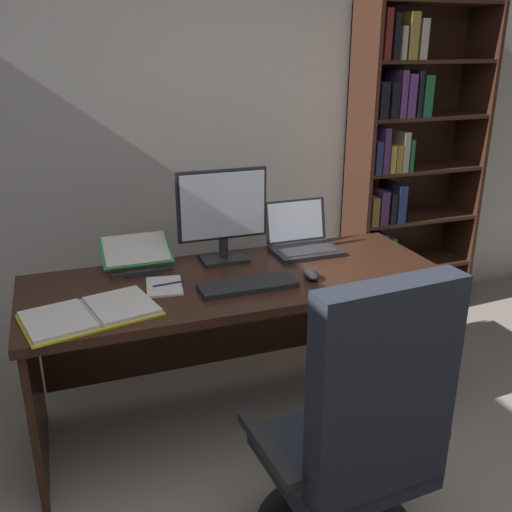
# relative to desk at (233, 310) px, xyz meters

# --- Properties ---
(wall_back) EXTENTS (5.25, 0.12, 2.66)m
(wall_back) POSITION_rel_desk_xyz_m (0.12, 0.98, 0.78)
(wall_back) COLOR beige
(wall_back) RESTS_ON ground
(desk) EXTENTS (1.89, 0.71, 0.75)m
(desk) POSITION_rel_desk_xyz_m (0.00, 0.00, 0.00)
(desk) COLOR #381E14
(desk) RESTS_ON ground
(bookshelf) EXTENTS (0.86, 0.33, 1.98)m
(bookshelf) POSITION_rel_desk_xyz_m (1.37, 0.74, 0.46)
(bookshelf) COLOR #381E14
(bookshelf) RESTS_ON ground
(office_chair) EXTENTS (0.64, 0.60, 1.12)m
(office_chair) POSITION_rel_desk_xyz_m (0.11, -1.00, -0.08)
(office_chair) COLOR #232326
(office_chair) RESTS_ON ground
(monitor) EXTENTS (0.44, 0.16, 0.45)m
(monitor) POSITION_rel_desk_xyz_m (0.00, 0.15, 0.42)
(monitor) COLOR #232326
(monitor) RESTS_ON desk
(laptop) EXTENTS (0.33, 0.29, 0.24)m
(laptop) POSITION_rel_desk_xyz_m (0.42, 0.15, 0.25)
(laptop) COLOR #232326
(laptop) RESTS_ON desk
(keyboard) EXTENTS (0.42, 0.15, 0.02)m
(keyboard) POSITION_rel_desk_xyz_m (0.00, -0.21, 0.21)
(keyboard) COLOR #232326
(keyboard) RESTS_ON desk
(computer_mouse) EXTENTS (0.06, 0.10, 0.04)m
(computer_mouse) POSITION_rel_desk_xyz_m (0.30, -0.21, 0.22)
(computer_mouse) COLOR #232326
(computer_mouse) RESTS_ON desk
(reading_stand_with_book) EXTENTS (0.32, 0.25, 0.13)m
(reading_stand_with_book) POSITION_rel_desk_xyz_m (-0.40, 0.20, 0.27)
(reading_stand_with_book) COLOR #232326
(reading_stand_with_book) RESTS_ON desk
(open_binder) EXTENTS (0.55, 0.40, 0.02)m
(open_binder) POSITION_rel_desk_xyz_m (-0.65, -0.26, 0.21)
(open_binder) COLOR yellow
(open_binder) RESTS_ON desk
(notepad) EXTENTS (0.18, 0.23, 0.01)m
(notepad) POSITION_rel_desk_xyz_m (-0.33, -0.08, 0.20)
(notepad) COLOR white
(notepad) RESTS_ON desk
(pen) EXTENTS (0.14, 0.02, 0.01)m
(pen) POSITION_rel_desk_xyz_m (-0.31, -0.08, 0.21)
(pen) COLOR navy
(pen) RESTS_ON notepad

